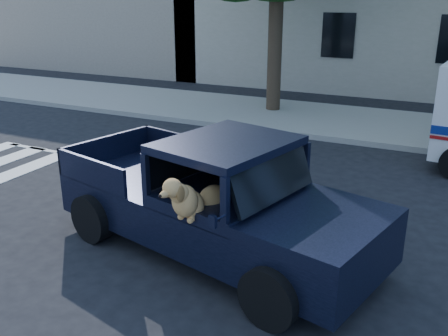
{
  "coord_description": "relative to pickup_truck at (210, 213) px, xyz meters",
  "views": [
    {
      "loc": [
        1.5,
        -5.22,
        3.68
      ],
      "look_at": [
        -1.22,
        0.35,
        1.5
      ],
      "focal_mm": 40.0,
      "sensor_mm": 36.0,
      "label": 1
    }
  ],
  "objects": [
    {
      "name": "far_sidewalk",
      "position": [
        1.65,
        8.45,
        -0.53
      ],
      "size": [
        60.0,
        4.0,
        0.15
      ],
      "primitive_type": "cube",
      "color": "gray",
      "rests_on": "ground"
    },
    {
      "name": "ground",
      "position": [
        1.65,
        -0.75,
        -0.6
      ],
      "size": [
        120.0,
        120.0,
        0.0
      ],
      "primitive_type": "plane",
      "color": "black",
      "rests_on": "ground"
    },
    {
      "name": "pickup_truck",
      "position": [
        0.0,
        0.0,
        0.0
      ],
      "size": [
        5.27,
        3.1,
        1.77
      ],
      "rotation": [
        0.0,
        0.0,
        -0.24
      ],
      "color": "black",
      "rests_on": "ground"
    }
  ]
}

